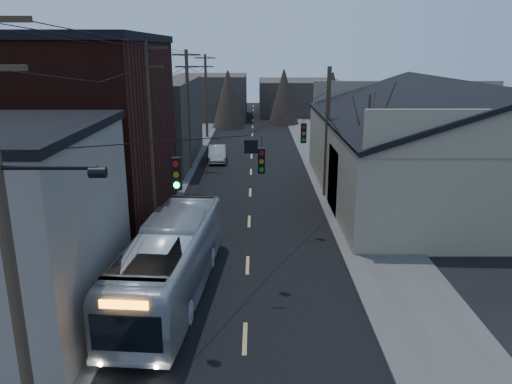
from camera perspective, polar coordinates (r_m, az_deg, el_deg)
road_surface at (r=38.23m, az=-0.61°, el=1.61°), size 9.00×110.00×0.02m
sidewalk_left at (r=38.83m, az=-10.25°, el=1.65°), size 4.00×110.00×0.12m
sidewalk_right at (r=38.71m, az=9.06°, el=1.66°), size 4.00×110.00×0.12m
building_brick at (r=29.29m, az=-20.91°, el=6.06°), size 10.00×12.00×10.00m
building_left_far at (r=44.55m, az=-12.98°, el=7.85°), size 9.00×14.00×7.00m
warehouse at (r=35.10m, az=21.09°, el=3.71°), size 16.16×20.60×7.73m
building_far_left at (r=72.59m, az=-5.19°, el=10.83°), size 10.00×12.00×6.00m
building_far_right at (r=77.62m, az=4.93°, el=10.80°), size 12.00×14.00×5.00m
bare_tree at (r=28.34m, az=12.47°, el=3.55°), size 0.40×0.40×7.20m
utility_lines at (r=31.69m, az=-6.42°, el=7.62°), size 11.24×45.28×10.50m
bus at (r=20.12m, az=-9.78°, el=-7.83°), size 3.36×10.85×2.98m
parked_car at (r=43.98m, az=-4.46°, el=4.40°), size 1.77×4.30×1.39m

